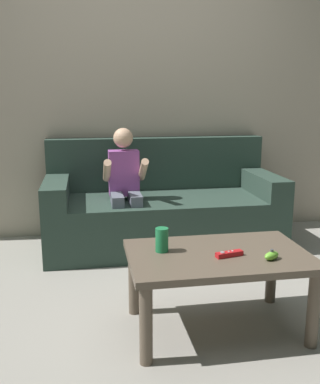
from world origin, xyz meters
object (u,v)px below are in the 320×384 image
nunchuk_lime (272,256)px  game_remote_red_near_edge (229,254)px  soda_can (162,240)px  person_seated_on_couch (125,184)px  couch (162,209)px  coffee_table (218,265)px

nunchuk_lime → game_remote_red_near_edge: bearing=157.9°
soda_can → game_remote_red_near_edge: bearing=-21.9°
person_seated_on_couch → game_remote_red_near_edge: 1.31m
couch → game_remote_red_near_edge: size_ratio=12.58×
coffee_table → person_seated_on_couch: bearing=106.6°
couch → game_remote_red_near_edge: couch is taller
game_remote_red_near_edge → nunchuk_lime: bearing=-22.1°
couch → person_seated_on_couch: (-0.31, -0.18, 0.25)m
game_remote_red_near_edge → person_seated_on_couch: bearing=107.5°
coffee_table → soda_can: (-0.28, 0.07, 0.13)m
couch → game_remote_red_near_edge: 1.43m
person_seated_on_couch → nunchuk_lime: bearing=-66.4°
couch → game_remote_red_near_edge: bearing=-86.7°
couch → nunchuk_lime: 1.53m
coffee_table → soda_can: soda_can is taller
game_remote_red_near_edge → soda_can: size_ratio=1.18×
coffee_table → nunchuk_lime: size_ratio=9.02×
nunchuk_lime → couch: bearing=100.1°
couch → soda_can: size_ratio=14.90×
nunchuk_lime → soda_can: 0.54m
game_remote_red_near_edge → couch: bearing=93.3°
person_seated_on_couch → soda_can: person_seated_on_couch is taller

